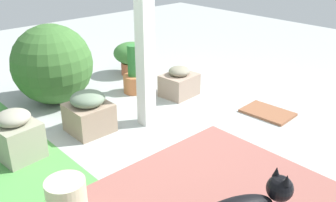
# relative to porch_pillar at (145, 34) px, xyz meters

# --- Properties ---
(ground_plane) EXTENTS (12.00, 12.00, 0.00)m
(ground_plane) POSITION_rel_porch_pillar_xyz_m (-0.42, 0.00, -1.00)
(ground_plane) COLOR #A5ABA8
(porch_pillar) EXTENTS (0.15, 0.15, 2.00)m
(porch_pillar) POSITION_rel_porch_pillar_xyz_m (0.00, 0.00, 0.00)
(porch_pillar) COLOR white
(porch_pillar) RESTS_ON ground
(stone_planter_nearest) EXTENTS (0.40, 0.47, 0.39)m
(stone_planter_nearest) POSITION_rel_porch_pillar_xyz_m (0.32, -0.81, -0.83)
(stone_planter_nearest) COLOR gray
(stone_planter_nearest) RESTS_ON ground
(stone_planter_mid) EXTENTS (0.42, 0.42, 0.45)m
(stone_planter_mid) POSITION_rel_porch_pillar_xyz_m (0.27, 0.57, -0.79)
(stone_planter_mid) COLOR gray
(stone_planter_mid) RESTS_ON ground
(stone_planter_far) EXTENTS (0.46, 0.40, 0.48)m
(stone_planter_far) POSITION_rel_porch_pillar_xyz_m (0.28, 1.33, -0.78)
(stone_planter_far) COLOR gray
(stone_planter_far) RESTS_ON ground
(round_shrub) EXTENTS (0.97, 0.97, 0.97)m
(round_shrub) POSITION_rel_porch_pillar_xyz_m (1.22, 0.46, -0.51)
(round_shrub) COLOR #37652C
(round_shrub) RESTS_ON ground
(terracotta_pot_broad) EXTENTS (0.52, 0.52, 0.48)m
(terracotta_pot_broad) POSITION_rel_porch_pillar_xyz_m (1.39, -0.87, -0.72)
(terracotta_pot_broad) COLOR #BC6141
(terracotta_pot_broad) RESTS_ON ground
(terracotta_pot_tall) EXTENTS (0.29, 0.29, 0.64)m
(terracotta_pot_tall) POSITION_rel_porch_pillar_xyz_m (0.80, -0.46, -0.77)
(terracotta_pot_tall) COLOR #C87243
(terracotta_pot_tall) RESTS_ON ground
(doormat) EXTENTS (0.58, 0.42, 0.03)m
(doormat) POSITION_rel_porch_pillar_xyz_m (-0.78, -1.19, -0.99)
(doormat) COLOR brown
(doormat) RESTS_ON ground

